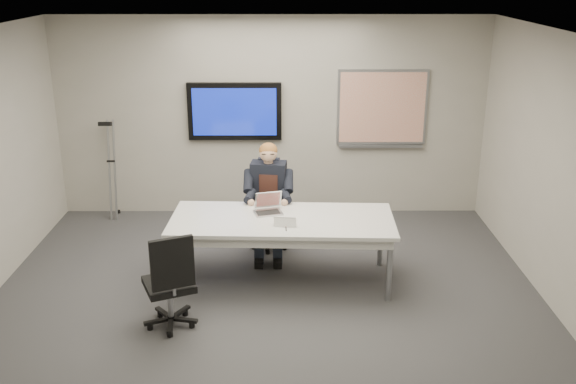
{
  "coord_description": "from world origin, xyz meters",
  "views": [
    {
      "loc": [
        0.21,
        -5.81,
        3.41
      ],
      "look_at": [
        0.23,
        0.92,
        1.03
      ],
      "focal_mm": 40.0,
      "sensor_mm": 36.0,
      "label": 1
    }
  ],
  "objects_px": {
    "laptop": "(268,207)",
    "seated_person": "(269,212)",
    "office_chair_near": "(171,298)",
    "office_chair_far": "(271,224)",
    "conference_table": "(282,226)"
  },
  "relations": [
    {
      "from": "office_chair_near",
      "to": "laptop",
      "type": "bearing_deg",
      "value": -150.81
    },
    {
      "from": "office_chair_near",
      "to": "laptop",
      "type": "height_order",
      "value": "office_chair_near"
    },
    {
      "from": "conference_table",
      "to": "office_chair_near",
      "type": "xyz_separation_m",
      "value": [
        -1.09,
        -1.01,
        -0.35
      ]
    },
    {
      "from": "seated_person",
      "to": "office_chair_far",
      "type": "bearing_deg",
      "value": 92.91
    },
    {
      "from": "conference_table",
      "to": "seated_person",
      "type": "bearing_deg",
      "value": 105.57
    },
    {
      "from": "conference_table",
      "to": "laptop",
      "type": "bearing_deg",
      "value": 129.93
    },
    {
      "from": "laptop",
      "to": "seated_person",
      "type": "bearing_deg",
      "value": 75.53
    },
    {
      "from": "office_chair_far",
      "to": "office_chair_near",
      "type": "xyz_separation_m",
      "value": [
        -0.94,
        -1.97,
        0.02
      ]
    },
    {
      "from": "office_chair_near",
      "to": "seated_person",
      "type": "height_order",
      "value": "seated_person"
    },
    {
      "from": "conference_table",
      "to": "laptop",
      "type": "height_order",
      "value": "laptop"
    },
    {
      "from": "office_chair_far",
      "to": "seated_person",
      "type": "height_order",
      "value": "seated_person"
    },
    {
      "from": "office_chair_near",
      "to": "seated_person",
      "type": "relative_size",
      "value": 0.74
    },
    {
      "from": "seated_person",
      "to": "laptop",
      "type": "height_order",
      "value": "seated_person"
    },
    {
      "from": "laptop",
      "to": "office_chair_far",
      "type": "bearing_deg",
      "value": 73.88
    },
    {
      "from": "office_chair_far",
      "to": "office_chair_near",
      "type": "bearing_deg",
      "value": -93.1
    }
  ]
}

